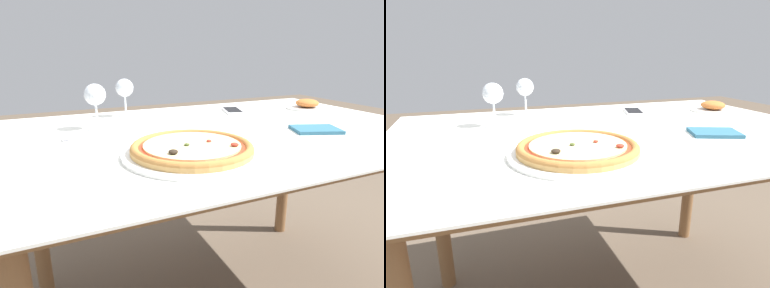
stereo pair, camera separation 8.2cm
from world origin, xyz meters
TOP-DOWN VIEW (x-y plane):
  - dining_table at (0.00, 0.00)m, footprint 1.47×0.97m
  - pizza_plate at (-0.21, -0.21)m, footprint 0.36×0.36m
  - fork at (-0.50, 0.03)m, footprint 0.05×0.17m
  - wine_glass_far_left at (-0.25, 0.36)m, footprint 0.07×0.07m
  - wine_glass_far_right at (-0.39, 0.18)m, footprint 0.07×0.07m
  - cell_phone at (0.21, 0.27)m, footprint 0.11×0.16m
  - side_plate at (0.55, 0.18)m, footprint 0.18×0.18m
  - napkin_folded at (0.28, -0.15)m, footprint 0.18×0.16m

SIDE VIEW (x-z plane):
  - dining_table at x=0.00m, z-range 0.29..1.05m
  - fork at x=-0.50m, z-range 0.75..0.76m
  - cell_phone at x=0.21m, z-range 0.75..0.77m
  - napkin_folded at x=0.28m, z-range 0.75..0.77m
  - pizza_plate at x=-0.21m, z-range 0.75..0.79m
  - side_plate at x=0.55m, z-range 0.75..0.80m
  - wine_glass_far_left at x=-0.25m, z-range 0.79..0.94m
  - wine_glass_far_right at x=-0.39m, z-range 0.79..0.94m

